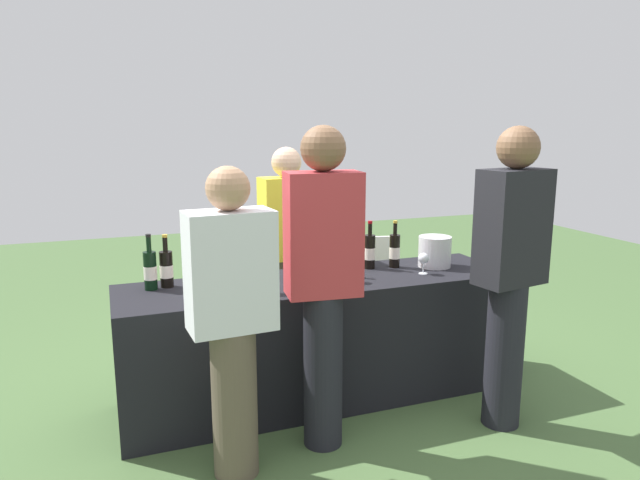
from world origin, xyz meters
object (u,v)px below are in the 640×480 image
(wine_glass_3, at_px, (350,265))
(wine_glass_4, at_px, (424,259))
(wine_bottle_0, at_px, (150,270))
(ice_bucket, at_px, (435,252))
(guest_0, at_px, (232,316))
(server_pouring, at_px, (287,248))
(guest_2, at_px, (510,268))
(wine_bottle_3, at_px, (332,258))
(menu_board, at_px, (366,284))
(wine_bottle_4, at_px, (370,251))
(wine_bottle_2, at_px, (292,261))
(guest_1, at_px, (323,277))
(wine_bottle_5, at_px, (395,250))
(wine_glass_0, at_px, (209,280))
(wine_glass_1, at_px, (266,278))
(wine_glass_2, at_px, (326,269))
(wine_bottle_1, at_px, (166,269))

(wine_glass_3, bearing_deg, wine_glass_4, 0.91)
(wine_bottle_0, relative_size, ice_bucket, 1.50)
(guest_0, bearing_deg, server_pouring, 58.34)
(guest_2, bearing_deg, wine_bottle_3, 125.39)
(menu_board, bearing_deg, wine_bottle_4, -100.19)
(wine_bottle_2, bearing_deg, guest_0, -126.23)
(wine_bottle_2, height_order, wine_glass_4, wine_bottle_2)
(wine_glass_4, height_order, guest_1, guest_1)
(wine_bottle_0, distance_m, wine_bottle_5, 1.58)
(wine_bottle_2, bearing_deg, wine_glass_0, -158.93)
(wine_bottle_0, distance_m, wine_bottle_2, 0.85)
(wine_bottle_0, distance_m, wine_bottle_3, 1.11)
(wine_bottle_4, relative_size, wine_glass_4, 2.32)
(ice_bucket, xyz_separation_m, guest_0, (-1.53, -0.67, -0.05))
(wine_bottle_0, bearing_deg, wine_glass_1, -27.12)
(wine_bottle_5, height_order, wine_glass_2, wine_bottle_5)
(wine_glass_0, distance_m, guest_0, 0.52)
(wine_glass_3, bearing_deg, server_pouring, 102.55)
(wine_bottle_1, height_order, wine_bottle_3, wine_bottle_1)
(wine_bottle_5, relative_size, menu_board, 0.39)
(wine_bottle_1, relative_size, wine_bottle_4, 0.98)
(wine_bottle_2, relative_size, menu_board, 0.37)
(wine_bottle_5, xyz_separation_m, wine_glass_3, (-0.43, -0.23, -0.01))
(wine_glass_4, distance_m, guest_2, 0.63)
(wine_glass_4, relative_size, server_pouring, 0.09)
(wine_glass_2, height_order, ice_bucket, ice_bucket)
(wine_bottle_2, relative_size, guest_0, 0.19)
(wine_bottle_4, bearing_deg, guest_1, -130.95)
(wine_bottle_1, bearing_deg, wine_glass_4, -9.64)
(wine_glass_3, relative_size, guest_2, 0.08)
(ice_bucket, bearing_deg, wine_glass_2, -167.18)
(wine_bottle_3, xyz_separation_m, guest_1, (-0.29, -0.60, 0.06))
(wine_glass_1, relative_size, guest_0, 0.09)
(wine_bottle_1, relative_size, guest_2, 0.18)
(wine_bottle_3, relative_size, guest_2, 0.18)
(wine_bottle_4, height_order, wine_glass_3, wine_bottle_4)
(wine_bottle_2, height_order, wine_glass_2, wine_bottle_2)
(wine_bottle_0, distance_m, wine_glass_0, 0.39)
(wine_glass_4, bearing_deg, wine_bottle_1, 170.36)
(wine_bottle_2, relative_size, guest_2, 0.17)
(guest_1, bearing_deg, server_pouring, 88.28)
(wine_bottle_4, bearing_deg, wine_bottle_5, -10.34)
(wine_glass_2, distance_m, guest_2, 1.04)
(wine_bottle_2, relative_size, server_pouring, 0.19)
(wine_glass_1, bearing_deg, wine_bottle_0, 152.88)
(wine_bottle_1, distance_m, wine_bottle_2, 0.76)
(wine_bottle_0, height_order, wine_glass_4, wine_bottle_0)
(server_pouring, xyz_separation_m, guest_0, (-0.67, -1.26, -0.03))
(wine_bottle_2, bearing_deg, wine_glass_1, -131.76)
(server_pouring, height_order, guest_1, guest_1)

